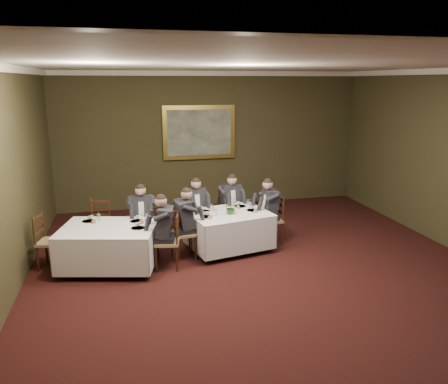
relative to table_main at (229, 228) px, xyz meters
name	(u,v)px	position (x,y,z in m)	size (l,w,h in m)	color
ground	(272,285)	(0.32, -1.68, -0.45)	(10.00, 10.00, 0.00)	black
ceiling	(279,63)	(0.32, -1.68, 3.05)	(8.00, 10.00, 0.10)	silver
back_wall	(211,140)	(0.32, 3.32, 1.30)	(8.00, 0.10, 3.50)	#37351B
crown_molding	(279,68)	(0.32, -1.68, 2.99)	(8.00, 10.00, 0.12)	white
table_main	(229,228)	(0.00, 0.00, 0.00)	(1.74, 1.47, 0.67)	black
table_second	(109,244)	(-2.28, -0.35, 0.00)	(1.89, 1.59, 0.67)	black
chair_main_backleft	(195,227)	(-0.57, 0.68, -0.17)	(0.53, 0.51, 1.00)	#96794C
diner_main_backleft	(195,217)	(-0.56, 0.67, 0.06)	(0.50, 0.56, 1.35)	black
chair_main_backright	(230,222)	(0.23, 0.85, -0.17)	(0.52, 0.50, 1.00)	#96794C
diner_main_backright	(230,212)	(0.23, 0.84, 0.06)	(0.49, 0.55, 1.35)	black
chair_main_endleft	(183,243)	(-0.94, -0.20, -0.17)	(0.48, 0.49, 1.00)	#96794C
diner_main_endleft	(183,232)	(-0.93, -0.20, 0.06)	(0.53, 0.46, 1.35)	black
chair_main_endright	(271,229)	(0.94, 0.20, -0.17)	(0.44, 0.46, 1.00)	#96794C
diner_main_endright	(271,219)	(0.93, 0.20, 0.06)	(0.50, 0.44, 1.35)	black
chair_sec_backleft	(98,236)	(-2.51, 0.57, -0.17)	(0.57, 0.56, 1.00)	#96794C
chair_sec_backright	(143,236)	(-1.66, 0.37, -0.17)	(0.46, 0.44, 1.00)	#96794C
diner_sec_backright	(142,225)	(-1.66, 0.36, 0.06)	(0.43, 0.50, 1.35)	black
chair_sec_endright	(168,253)	(-1.26, -0.59, -0.17)	(0.50, 0.51, 1.00)	#96794C
diner_sec_endright	(167,240)	(-1.28, -0.59, 0.06)	(0.55, 0.48, 1.35)	black
chair_sec_endleft	(51,253)	(-3.29, -0.12, -0.17)	(0.51, 0.52, 1.00)	#96794C
centerpiece	(231,207)	(0.02, -0.08, 0.46)	(0.25, 0.22, 0.28)	#2D5926
candlestick	(234,203)	(0.13, 0.10, 0.47)	(0.06, 0.06, 0.42)	#AF7835
place_setting_table_main	(206,209)	(-0.41, 0.25, 0.35)	(0.33, 0.31, 0.14)	white
place_setting_table_second	(92,219)	(-2.58, 0.11, 0.35)	(0.33, 0.31, 0.14)	white
painting	(199,132)	(0.00, 3.26, 1.51)	(1.88, 0.09, 1.38)	#D9B84F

